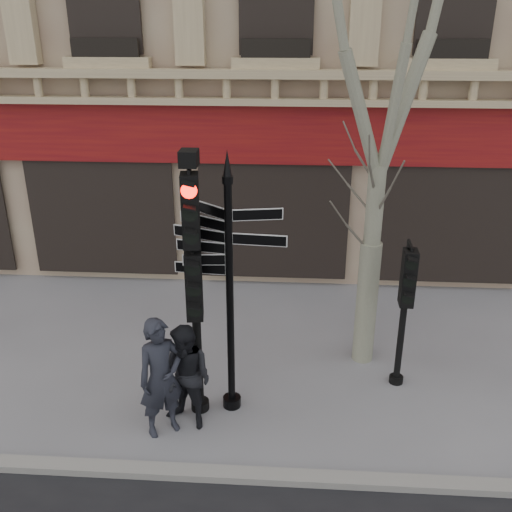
# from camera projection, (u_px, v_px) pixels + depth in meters

# --- Properties ---
(ground) EXTENTS (80.00, 80.00, 0.00)m
(ground) POSITION_uv_depth(u_px,v_px,m) (261.00, 415.00, 9.20)
(ground) COLOR slate
(ground) RESTS_ON ground
(kerb) EXTENTS (80.00, 0.25, 0.12)m
(kerb) POSITION_uv_depth(u_px,v_px,m) (256.00, 476.00, 7.89)
(kerb) COLOR gray
(kerb) RESTS_ON ground
(fingerpost) EXTENTS (2.19, 2.19, 4.26)m
(fingerpost) POSITION_uv_depth(u_px,v_px,m) (229.00, 245.00, 8.30)
(fingerpost) COLOR black
(fingerpost) RESTS_ON ground
(traffic_signal_main) EXTENTS (0.51, 0.40, 4.27)m
(traffic_signal_main) POSITION_uv_depth(u_px,v_px,m) (193.00, 257.00, 8.29)
(traffic_signal_main) COLOR black
(traffic_signal_main) RESTS_ON ground
(traffic_signal_secondary) EXTENTS (0.43, 0.32, 2.52)m
(traffic_signal_secondary) POSITION_uv_depth(u_px,v_px,m) (406.00, 292.00, 9.33)
(traffic_signal_secondary) COLOR black
(traffic_signal_secondary) RESTS_ON ground
(pedestrian_a) EXTENTS (0.84, 0.78, 1.94)m
(pedestrian_a) POSITION_uv_depth(u_px,v_px,m) (161.00, 378.00, 8.48)
(pedestrian_a) COLOR #1F212A
(pedestrian_a) RESTS_ON ground
(pedestrian_b) EXTENTS (1.04, 0.95, 1.72)m
(pedestrian_b) POSITION_uv_depth(u_px,v_px,m) (187.00, 378.00, 8.66)
(pedestrian_b) COLOR black
(pedestrian_b) RESTS_ON ground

